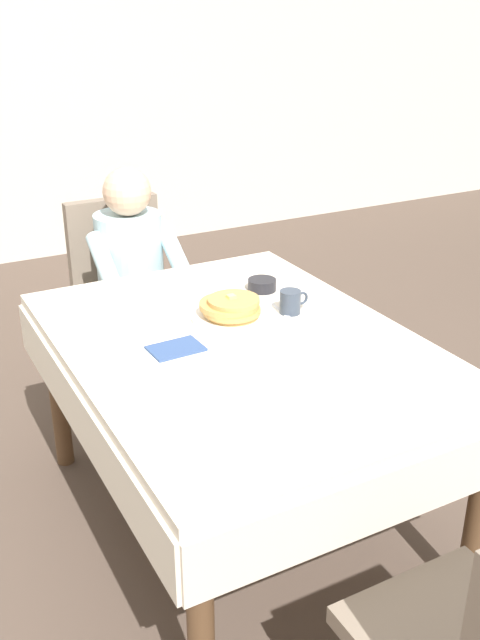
# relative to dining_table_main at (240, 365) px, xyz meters

# --- Properties ---
(ground_plane) EXTENTS (14.00, 14.00, 0.00)m
(ground_plane) POSITION_rel_dining_table_main_xyz_m (0.00, 0.00, -0.65)
(ground_plane) COLOR brown
(dining_table_main) EXTENTS (1.12, 1.52, 0.74)m
(dining_table_main) POSITION_rel_dining_table_main_xyz_m (0.00, 0.00, 0.00)
(dining_table_main) COLOR silver
(dining_table_main) RESTS_ON ground
(chair_diner) EXTENTS (0.44, 0.45, 0.93)m
(chair_diner) POSITION_rel_dining_table_main_xyz_m (-0.00, 1.17, -0.12)
(chair_diner) COLOR #7A6B5B
(chair_diner) RESTS_ON ground
(diner_person) EXTENTS (0.40, 0.43, 1.12)m
(diner_person) POSITION_rel_dining_table_main_xyz_m (-0.00, 1.01, 0.02)
(diner_person) COLOR silver
(diner_person) RESTS_ON ground
(plate_breakfast) EXTENTS (0.28, 0.28, 0.02)m
(plate_breakfast) POSITION_rel_dining_table_main_xyz_m (0.05, 0.16, 0.10)
(plate_breakfast) COLOR white
(plate_breakfast) RESTS_ON dining_table_main
(breakfast_stack) EXTENTS (0.21, 0.22, 0.08)m
(breakfast_stack) POSITION_rel_dining_table_main_xyz_m (0.05, 0.16, 0.14)
(breakfast_stack) COLOR tan
(breakfast_stack) RESTS_ON plate_breakfast
(cup_coffee) EXTENTS (0.11, 0.08, 0.08)m
(cup_coffee) POSITION_rel_dining_table_main_xyz_m (0.27, 0.12, 0.13)
(cup_coffee) COLOR #333D4C
(cup_coffee) RESTS_ON dining_table_main
(bowl_butter) EXTENTS (0.11, 0.11, 0.04)m
(bowl_butter) POSITION_rel_dining_table_main_xyz_m (0.29, 0.36, 0.11)
(bowl_butter) COLOR black
(bowl_butter) RESTS_ON dining_table_main
(fork_left_of_plate) EXTENTS (0.02, 0.18, 0.00)m
(fork_left_of_plate) POSITION_rel_dining_table_main_xyz_m (-0.14, 0.14, 0.09)
(fork_left_of_plate) COLOR silver
(fork_left_of_plate) RESTS_ON dining_table_main
(knife_right_of_plate) EXTENTS (0.03, 0.20, 0.00)m
(knife_right_of_plate) POSITION_rel_dining_table_main_xyz_m (0.24, 0.14, 0.09)
(knife_right_of_plate) COLOR silver
(knife_right_of_plate) RESTS_ON dining_table_main
(spoon_near_edge) EXTENTS (0.15, 0.05, 0.00)m
(spoon_near_edge) POSITION_rel_dining_table_main_xyz_m (0.01, -0.17, 0.09)
(spoon_near_edge) COLOR silver
(spoon_near_edge) RESTS_ON dining_table_main
(napkin_folded) EXTENTS (0.17, 0.13, 0.01)m
(napkin_folded) POSITION_rel_dining_table_main_xyz_m (-0.21, 0.04, 0.09)
(napkin_folded) COLOR #334C7F
(napkin_folded) RESTS_ON dining_table_main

